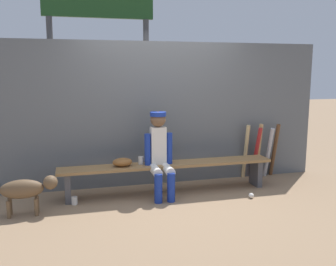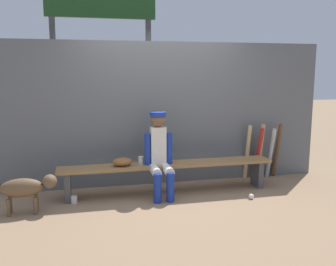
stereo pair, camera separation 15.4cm
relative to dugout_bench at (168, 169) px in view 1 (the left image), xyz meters
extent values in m
plane|color=#937556|center=(0.00, 0.00, -0.36)|extent=(30.00, 30.00, 0.00)
cube|color=#595E63|center=(0.00, 0.50, 0.75)|extent=(5.34, 0.03, 2.23)
cube|color=olive|center=(0.00, 0.00, 0.07)|extent=(3.16, 0.36, 0.04)
cube|color=#4C4C51|center=(-1.43, 0.00, -0.16)|extent=(0.08, 0.29, 0.41)
cube|color=#4C4C51|center=(1.43, 0.00, -0.16)|extent=(0.08, 0.29, 0.41)
cube|color=silver|center=(-0.15, 0.00, 0.36)|extent=(0.22, 0.13, 0.54)
sphere|color=brown|center=(-0.15, 0.00, 0.74)|extent=(0.22, 0.22, 0.22)
cylinder|color=#193399|center=(-0.15, 0.00, 0.82)|extent=(0.23, 0.23, 0.06)
cylinder|color=silver|center=(-0.24, -0.19, 0.05)|extent=(0.13, 0.38, 0.13)
cylinder|color=#193399|center=(-0.24, -0.38, -0.16)|extent=(0.11, 0.11, 0.41)
cylinder|color=#193399|center=(-0.31, -0.02, 0.31)|extent=(0.09, 0.09, 0.46)
cylinder|color=silver|center=(-0.06, -0.19, 0.05)|extent=(0.13, 0.38, 0.13)
cylinder|color=#193399|center=(-0.06, -0.38, -0.16)|extent=(0.11, 0.11, 0.41)
cylinder|color=#193399|center=(0.01, -0.02, 0.31)|extent=(0.09, 0.09, 0.46)
ellipsoid|color=brown|center=(-0.67, 0.00, 0.15)|extent=(0.28, 0.20, 0.12)
cylinder|color=tan|center=(1.45, 0.41, 0.09)|extent=(0.06, 0.20, 0.91)
cylinder|color=#B22323|center=(1.61, 0.34, 0.08)|extent=(0.10, 0.27, 0.87)
cylinder|color=tan|center=(1.66, 0.36, 0.10)|extent=(0.09, 0.18, 0.92)
cylinder|color=#B7B7BC|center=(1.83, 0.33, 0.07)|extent=(0.07, 0.27, 0.86)
cylinder|color=brown|center=(1.97, 0.38, 0.10)|extent=(0.07, 0.24, 0.91)
sphere|color=white|center=(1.08, -0.54, -0.33)|extent=(0.07, 0.07, 0.07)
cylinder|color=silver|center=(-1.35, -0.16, -0.31)|extent=(0.08, 0.08, 0.11)
cylinder|color=silver|center=(-0.39, 0.05, 0.14)|extent=(0.08, 0.08, 0.11)
cylinder|color=#3F3F42|center=(-1.63, 1.45, 0.97)|extent=(0.10, 0.10, 2.66)
cylinder|color=#3F3F42|center=(-0.02, 1.45, 0.97)|extent=(0.10, 0.10, 2.66)
ellipsoid|color=brown|center=(-1.97, -0.38, -0.02)|extent=(0.52, 0.20, 0.24)
sphere|color=brown|center=(-1.63, -0.38, 0.04)|extent=(0.18, 0.18, 0.18)
cylinder|color=brown|center=(-1.81, -0.32, -0.25)|extent=(0.05, 0.05, 0.22)
cylinder|color=brown|center=(-1.81, -0.44, -0.25)|extent=(0.05, 0.05, 0.22)
cylinder|color=brown|center=(-2.13, -0.32, -0.25)|extent=(0.05, 0.05, 0.22)
cylinder|color=brown|center=(-2.13, -0.44, -0.25)|extent=(0.05, 0.05, 0.22)
camera|label=1|loc=(-1.35, -5.12, 1.43)|focal=39.76mm
camera|label=2|loc=(-1.20, -5.15, 1.43)|focal=39.76mm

